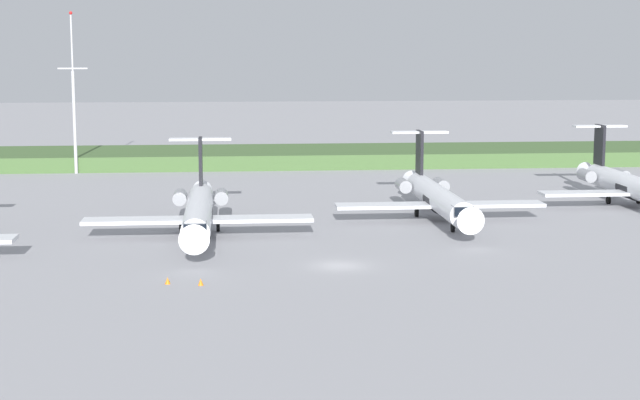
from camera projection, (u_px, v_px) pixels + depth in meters
name	position (u px, v px, depth m)	size (l,w,h in m)	color
ground_plane	(311.00, 211.00, 117.08)	(500.00, 500.00, 0.00)	#939399
grass_berm	(286.00, 157.00, 165.64)	(320.00, 20.00, 2.36)	#426033
regional_jet_second	(199.00, 210.00, 101.69)	(22.81, 31.00, 9.00)	silver
regional_jet_third	(437.00, 197.00, 111.18)	(22.81, 31.00, 9.00)	silver
regional_jet_fourth	(630.00, 185.00, 120.60)	(22.81, 31.00, 9.00)	silver
antenna_mast	(74.00, 107.00, 151.23)	(4.40, 0.50, 24.21)	#B2B2B7
safety_cone_front_marker	(168.00, 281.00, 80.68)	(0.44, 0.44, 0.55)	orange
safety_cone_mid_marker	(201.00, 282.00, 80.22)	(0.44, 0.44, 0.55)	orange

